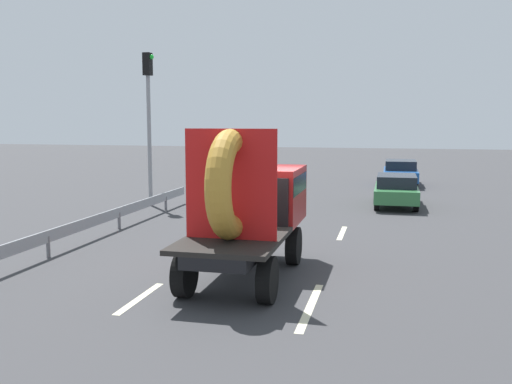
% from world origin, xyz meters
% --- Properties ---
extents(ground_plane, '(120.00, 120.00, 0.00)m').
position_xyz_m(ground_plane, '(0.00, 0.00, 0.00)').
color(ground_plane, '#38383A').
extents(flatbed_truck, '(2.02, 4.97, 3.37)m').
position_xyz_m(flatbed_truck, '(0.09, -0.24, 1.65)').
color(flatbed_truck, black).
rests_on(flatbed_truck, ground_plane).
extents(distant_sedan, '(1.72, 4.01, 1.31)m').
position_xyz_m(distant_sedan, '(3.48, 10.98, 0.70)').
color(distant_sedan, black).
rests_on(distant_sedan, ground_plane).
extents(traffic_light, '(0.42, 0.36, 6.24)m').
position_xyz_m(traffic_light, '(-6.48, 8.83, 4.04)').
color(traffic_light, gray).
rests_on(traffic_light, ground_plane).
extents(guardrail, '(0.10, 15.73, 0.71)m').
position_xyz_m(guardrail, '(-5.38, 1.88, 0.53)').
color(guardrail, gray).
rests_on(guardrail, ground_plane).
extents(lane_dash_left_near, '(0.16, 2.05, 0.01)m').
position_xyz_m(lane_dash_left_near, '(-1.61, -2.66, 0.00)').
color(lane_dash_left_near, beige).
rests_on(lane_dash_left_near, ground_plane).
extents(lane_dash_left_far, '(0.16, 2.71, 0.01)m').
position_xyz_m(lane_dash_left_far, '(-1.61, 5.19, 0.00)').
color(lane_dash_left_far, beige).
rests_on(lane_dash_left_far, ground_plane).
extents(lane_dash_right_near, '(0.16, 2.88, 0.01)m').
position_xyz_m(lane_dash_right_near, '(1.78, -2.36, 0.00)').
color(lane_dash_right_near, beige).
rests_on(lane_dash_right_near, ground_plane).
extents(lane_dash_right_far, '(0.16, 2.17, 0.01)m').
position_xyz_m(lane_dash_right_far, '(1.78, 4.85, 0.00)').
color(lane_dash_right_far, beige).
rests_on(lane_dash_right_far, ground_plane).
extents(oncoming_car, '(1.79, 4.17, 1.36)m').
position_xyz_m(oncoming_car, '(3.77, 18.86, 0.73)').
color(oncoming_car, black).
rests_on(oncoming_car, ground_plane).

